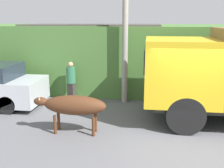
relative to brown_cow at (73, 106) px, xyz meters
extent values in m
plane|color=slate|center=(3.43, 0.03, -0.84)|extent=(60.00, 60.00, 0.00)
cube|color=#4C7A38|center=(3.43, 6.61, 0.65)|extent=(32.00, 6.31, 2.98)
cube|color=#B2BCAD|center=(-0.45, 5.03, 0.60)|extent=(5.77, 2.40, 2.89)
cube|color=#4C4742|center=(-0.45, 5.03, 2.13)|extent=(6.07, 2.70, 0.16)
cube|color=gold|center=(3.11, 1.42, 0.87)|extent=(2.19, 2.42, 1.93)
cube|color=#232D38|center=(1.99, 1.42, 1.22)|extent=(0.04, 2.06, 0.68)
cylinder|color=black|center=(3.22, 0.48, -0.28)|extent=(1.13, 0.53, 1.13)
ellipsoid|color=#512D19|center=(0.04, 0.00, 0.01)|extent=(1.83, 0.58, 0.58)
ellipsoid|color=#512D19|center=(-0.98, 0.00, 0.08)|extent=(0.43, 0.25, 0.25)
cone|color=#B7AD93|center=(-0.98, -0.10, 0.21)|extent=(0.06, 0.06, 0.11)
cone|color=#B7AD93|center=(-0.98, 0.10, 0.21)|extent=(0.06, 0.06, 0.11)
cylinder|color=#512D19|center=(-0.52, -0.16, -0.56)|extent=(0.09, 0.09, 0.56)
cylinder|color=#512D19|center=(-0.52, 0.16, -0.56)|extent=(0.09, 0.09, 0.56)
cylinder|color=#512D19|center=(0.61, -0.16, -0.56)|extent=(0.09, 0.09, 0.56)
cylinder|color=#512D19|center=(0.61, 0.16, -0.56)|extent=(0.09, 0.09, 0.56)
cylinder|color=black|center=(-2.76, 1.27, -0.51)|extent=(0.66, 0.29, 0.66)
cube|color=#38332D|center=(-0.97, 3.07, -0.47)|extent=(0.37, 0.31, 0.75)
cylinder|color=#33724C|center=(-0.97, 3.07, 0.23)|extent=(0.48, 0.48, 0.65)
sphere|color=tan|center=(-0.97, 3.07, 0.66)|extent=(0.21, 0.21, 0.21)
cylinder|color=#9E998E|center=(1.20, 3.19, 2.10)|extent=(0.22, 0.22, 5.89)
camera|label=1|loc=(2.07, -6.96, 2.41)|focal=42.00mm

